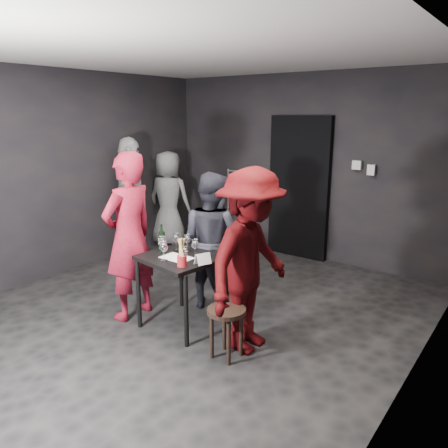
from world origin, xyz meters
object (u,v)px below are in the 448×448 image
Objects in this scene: woman_black at (212,240)px; breadstick_cup at (182,253)px; tasting_table at (183,265)px; wine_bottle at (162,241)px; bystander_cream at (130,187)px; man_maroon at (251,250)px; stool at (226,319)px; server_red at (128,222)px; hand_truck at (236,233)px; bystander_grey at (169,198)px.

woman_black is 5.42× the size of breadstick_cup.
tasting_table is 0.34m from wine_bottle.
bystander_cream reaches higher than woman_black.
wine_bottle is at bearing 69.96° from woman_black.
stool is at bearing 164.37° from man_maroon.
woman_black is 2.05m from bystander_cream.
woman_black is at bearing 67.82° from wine_bottle.
bystander_cream reaches higher than server_red.
hand_truck is at bearing -59.28° from woman_black.
hand_truck reaches higher than breadstick_cup.
hand_truck is at bearing -159.79° from bystander_grey.
server_red is (0.56, -2.74, 0.82)m from hand_truck.
tasting_table is 2.32m from bystander_cream.
wine_bottle is at bearing -178.10° from tasting_table.
woman_black reaches higher than hand_truck.
bystander_cream reaches higher than breadstick_cup.
woman_black is 5.50× the size of wine_bottle.
woman_black reaches higher than breadstick_cup.
breadstick_cup reaches higher than wine_bottle.
stool is 3.12m from bystander_cream.
breadstick_cup is at bearing 84.71° from server_red.
man_maroon reaches higher than breadstick_cup.
bystander_cream is 1.37× the size of bystander_grey.
stool is 1.64× the size of breadstick_cup.
breadstick_cup is (0.21, -0.23, 0.23)m from tasting_table.
hand_truck is 0.80× the size of woman_black.
bystander_cream is (-2.00, 1.10, 0.44)m from tasting_table.
hand_truck is at bearing -169.15° from server_red.
woman_black is at bearing 142.34° from server_red.
hand_truck is 0.66× the size of man_maroon.
hand_truck is 3.29m from man_maroon.
wine_bottle is at bearing 90.62° from man_maroon.
wine_bottle is (-0.28, -0.01, 0.21)m from tasting_table.
hand_truck is 1.90m from bystander_cream.
breadstick_cup is at bearing -25.05° from wine_bottle.
bystander_grey is 3.17m from breadstick_cup.
hand_truck reaches higher than tasting_table.
woman_black is (-0.78, 0.79, 0.40)m from stool.
woman_black is (0.54, 0.72, -0.26)m from server_red.
breadstick_cup is (0.26, -0.78, 0.10)m from woman_black.
server_red is (-1.32, 0.07, 0.67)m from stool.
bystander_grey is (-2.07, 1.98, 0.15)m from tasting_table.
stool is 1.18m from woman_black.
hand_truck is 3.39m from stool.
man_maroon is 1.08m from wine_bottle.
breadstick_cup is (1.36, -2.80, 0.65)m from hand_truck.
hand_truck is at bearing 115.85° from breadstick_cup.
tasting_table is at bearing 105.52° from server_red.
man_maroon is 6.74× the size of wine_bottle.
wine_bottle is 0.99× the size of breadstick_cup.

